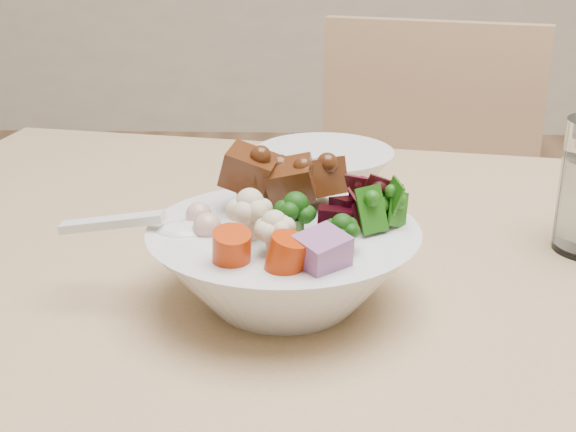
% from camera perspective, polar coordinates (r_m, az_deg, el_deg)
% --- Properties ---
extents(chair_far, '(0.47, 0.47, 0.83)m').
position_cam_1_polar(chair_far, '(1.40, 8.92, -1.97)').
color(chair_far, tan).
rests_on(chair_far, ground).
extents(food_bowl, '(0.22, 0.22, 0.12)m').
position_cam_1_polar(food_bowl, '(0.66, -0.16, -3.09)').
color(food_bowl, silver).
rests_on(food_bowl, dining_table).
extents(soup_spoon, '(0.13, 0.04, 0.02)m').
position_cam_1_polar(soup_spoon, '(0.65, -8.78, -0.98)').
color(soup_spoon, silver).
rests_on(soup_spoon, food_bowl).
extents(side_bowl, '(0.16, 0.16, 0.05)m').
position_cam_1_polar(side_bowl, '(0.91, 2.56, 3.08)').
color(side_bowl, silver).
rests_on(side_bowl, dining_table).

